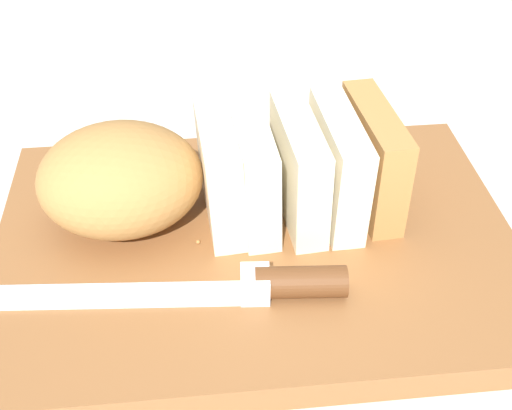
{
  "coord_description": "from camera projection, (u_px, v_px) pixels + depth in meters",
  "views": [
    {
      "loc": [
        -0.03,
        -0.39,
        0.37
      ],
      "look_at": [
        0.0,
        0.0,
        0.05
      ],
      "focal_mm": 47.73,
      "sensor_mm": 36.0,
      "label": 1
    }
  ],
  "objects": [
    {
      "name": "ground_plane",
      "position": [
        256.0,
        257.0,
        0.54
      ],
      "size": [
        3.0,
        3.0,
        0.0
      ],
      "primitive_type": "plane",
      "color": "beige"
    },
    {
      "name": "bread_knife",
      "position": [
        247.0,
        286.0,
        0.47
      ],
      "size": [
        0.26,
        0.04,
        0.02
      ],
      "rotation": [
        0.0,
        0.0,
        3.09
      ],
      "color": "silver",
      "rests_on": "cutting_board"
    },
    {
      "name": "crumb_near_loaf",
      "position": [
        198.0,
        242.0,
        0.52
      ],
      "size": [
        0.0,
        0.0,
        0.0
      ],
      "primitive_type": "sphere",
      "color": "#A8753D",
      "rests_on": "cutting_board"
    },
    {
      "name": "bread_loaf",
      "position": [
        210.0,
        173.0,
        0.52
      ],
      "size": [
        0.28,
        0.12,
        0.08
      ],
      "rotation": [
        0.0,
        0.0,
        0.06
      ],
      "color": "#A8753D",
      "rests_on": "cutting_board"
    },
    {
      "name": "cutting_board",
      "position": [
        256.0,
        246.0,
        0.53
      ],
      "size": [
        0.41,
        0.29,
        0.02
      ],
      "primitive_type": "cube",
      "rotation": [
        0.0,
        0.0,
        0.02
      ],
      "color": "brown",
      "rests_on": "ground_plane"
    },
    {
      "name": "crumb_near_knife",
      "position": [
        284.0,
        288.0,
        0.48
      ],
      "size": [
        0.0,
        0.0,
        0.0
      ],
      "primitive_type": "sphere",
      "color": "#A8753D",
      "rests_on": "cutting_board"
    }
  ]
}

